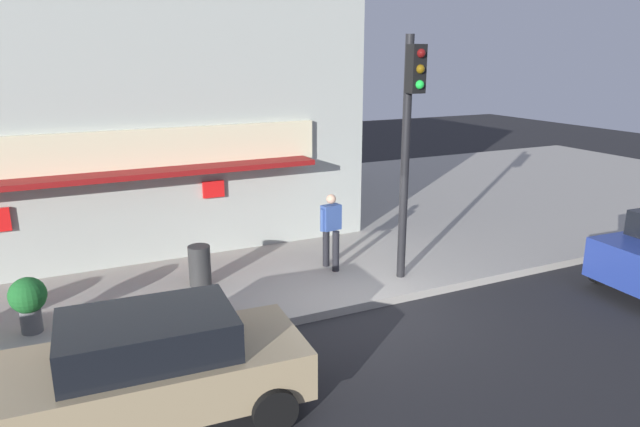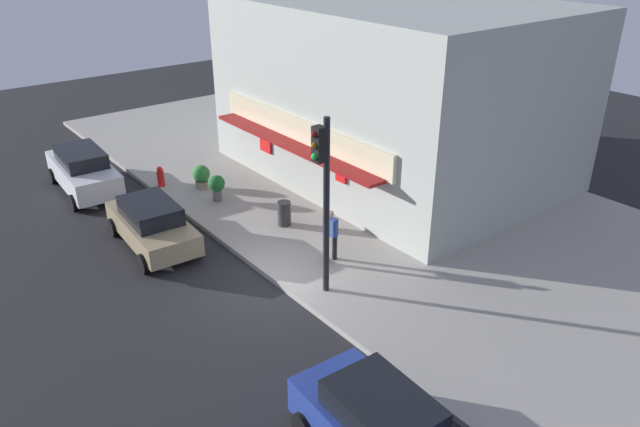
{
  "view_description": "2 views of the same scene",
  "coord_description": "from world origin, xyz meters",
  "px_view_note": "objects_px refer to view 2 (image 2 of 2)",
  "views": [
    {
      "loc": [
        -5.39,
        -9.07,
        4.94
      ],
      "look_at": [
        -0.11,
        1.9,
        1.56
      ],
      "focal_mm": 32.05,
      "sensor_mm": 36.0,
      "label": 1
    },
    {
      "loc": [
        12.93,
        -8.38,
        9.84
      ],
      "look_at": [
        0.14,
        1.66,
        1.92
      ],
      "focal_mm": 33.87,
      "sensor_mm": 36.0,
      "label": 2
    }
  ],
  "objects_px": {
    "traffic_light": "(323,186)",
    "fire_hydrant": "(161,177)",
    "trash_can": "(284,213)",
    "pedestrian": "(330,234)",
    "parked_car_tan": "(152,224)",
    "parked_car_white": "(83,170)",
    "potted_plant_by_window": "(201,176)",
    "potted_plant_by_doorway": "(217,185)"
  },
  "relations": [
    {
      "from": "fire_hydrant",
      "to": "pedestrian",
      "type": "bearing_deg",
      "value": 10.17
    },
    {
      "from": "traffic_light",
      "to": "parked_car_tan",
      "type": "xyz_separation_m",
      "value": [
        -5.87,
        -2.57,
        -2.68
      ]
    },
    {
      "from": "traffic_light",
      "to": "pedestrian",
      "type": "bearing_deg",
      "value": 134.03
    },
    {
      "from": "fire_hydrant",
      "to": "trash_can",
      "type": "height_order",
      "value": "trash_can"
    },
    {
      "from": "potted_plant_by_doorway",
      "to": "parked_car_tan",
      "type": "distance_m",
      "value": 3.63
    },
    {
      "from": "traffic_light",
      "to": "fire_hydrant",
      "type": "relative_size",
      "value": 6.23
    },
    {
      "from": "potted_plant_by_window",
      "to": "parked_car_tan",
      "type": "bearing_deg",
      "value": -48.67
    },
    {
      "from": "potted_plant_by_window",
      "to": "parked_car_white",
      "type": "relative_size",
      "value": 0.2
    },
    {
      "from": "traffic_light",
      "to": "fire_hydrant",
      "type": "height_order",
      "value": "traffic_light"
    },
    {
      "from": "traffic_light",
      "to": "trash_can",
      "type": "xyz_separation_m",
      "value": [
        -4.15,
        1.55,
        -2.88
      ]
    },
    {
      "from": "trash_can",
      "to": "pedestrian",
      "type": "xyz_separation_m",
      "value": [
        2.97,
        -0.33,
        0.54
      ]
    },
    {
      "from": "parked_car_tan",
      "to": "parked_car_white",
      "type": "bearing_deg",
      "value": -177.79
    },
    {
      "from": "pedestrian",
      "to": "fire_hydrant",
      "type": "bearing_deg",
      "value": -169.83
    },
    {
      "from": "traffic_light",
      "to": "trash_can",
      "type": "distance_m",
      "value": 5.29
    },
    {
      "from": "parked_car_white",
      "to": "pedestrian",
      "type": "bearing_deg",
      "value": 20.71
    },
    {
      "from": "trash_can",
      "to": "parked_car_white",
      "type": "bearing_deg",
      "value": -150.44
    },
    {
      "from": "pedestrian",
      "to": "parked_car_tan",
      "type": "xyz_separation_m",
      "value": [
        -4.69,
        -3.79,
        -0.34
      ]
    },
    {
      "from": "trash_can",
      "to": "parked_car_white",
      "type": "xyz_separation_m",
      "value": [
        -7.68,
        -4.35,
        0.28
      ]
    },
    {
      "from": "pedestrian",
      "to": "parked_car_tan",
      "type": "bearing_deg",
      "value": -141.01
    },
    {
      "from": "potted_plant_by_window",
      "to": "parked_car_white",
      "type": "xyz_separation_m",
      "value": [
        -2.96,
        -3.64,
        0.21
      ]
    },
    {
      "from": "trash_can",
      "to": "potted_plant_by_window",
      "type": "distance_m",
      "value": 4.77
    },
    {
      "from": "trash_can",
      "to": "parked_car_white",
      "type": "relative_size",
      "value": 0.19
    },
    {
      "from": "pedestrian",
      "to": "potted_plant_by_window",
      "type": "relative_size",
      "value": 1.86
    },
    {
      "from": "fire_hydrant",
      "to": "potted_plant_by_window",
      "type": "relative_size",
      "value": 0.88
    },
    {
      "from": "parked_car_tan",
      "to": "parked_car_white",
      "type": "height_order",
      "value": "parked_car_white"
    },
    {
      "from": "fire_hydrant",
      "to": "potted_plant_by_window",
      "type": "height_order",
      "value": "potted_plant_by_window"
    },
    {
      "from": "potted_plant_by_doorway",
      "to": "parked_car_tan",
      "type": "height_order",
      "value": "parked_car_tan"
    },
    {
      "from": "traffic_light",
      "to": "fire_hydrant",
      "type": "xyz_separation_m",
      "value": [
        -10.05,
        -0.37,
        -2.92
      ]
    },
    {
      "from": "fire_hydrant",
      "to": "potted_plant_by_doorway",
      "type": "bearing_deg",
      "value": 22.34
    },
    {
      "from": "traffic_light",
      "to": "parked_car_tan",
      "type": "distance_m",
      "value": 6.95
    },
    {
      "from": "pedestrian",
      "to": "potted_plant_by_window",
      "type": "height_order",
      "value": "pedestrian"
    },
    {
      "from": "trash_can",
      "to": "parked_car_tan",
      "type": "relative_size",
      "value": 0.2
    },
    {
      "from": "trash_can",
      "to": "potted_plant_by_doorway",
      "type": "relative_size",
      "value": 0.86
    },
    {
      "from": "traffic_light",
      "to": "pedestrian",
      "type": "height_order",
      "value": "traffic_light"
    },
    {
      "from": "fire_hydrant",
      "to": "parked_car_tan",
      "type": "height_order",
      "value": "parked_car_tan"
    },
    {
      "from": "fire_hydrant",
      "to": "potted_plant_by_window",
      "type": "bearing_deg",
      "value": 45.73
    },
    {
      "from": "traffic_light",
      "to": "fire_hydrant",
      "type": "distance_m",
      "value": 10.47
    },
    {
      "from": "trash_can",
      "to": "parked_car_white",
      "type": "distance_m",
      "value": 8.83
    },
    {
      "from": "potted_plant_by_doorway",
      "to": "pedestrian",
      "type": "bearing_deg",
      "value": 4.64
    },
    {
      "from": "trash_can",
      "to": "pedestrian",
      "type": "bearing_deg",
      "value": -6.3
    },
    {
      "from": "potted_plant_by_doorway",
      "to": "fire_hydrant",
      "type": "bearing_deg",
      "value": -157.66
    },
    {
      "from": "parked_car_tan",
      "to": "parked_car_white",
      "type": "xyz_separation_m",
      "value": [
        -5.96,
        -0.23,
        0.08
      ]
    }
  ]
}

